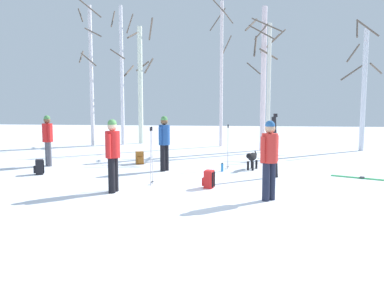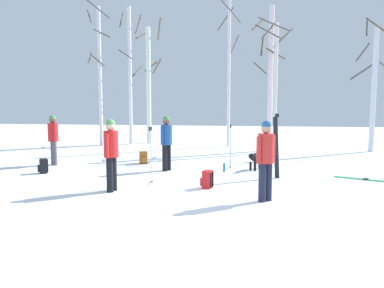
# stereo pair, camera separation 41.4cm
# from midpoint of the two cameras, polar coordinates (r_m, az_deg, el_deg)

# --- Properties ---
(ground_plane) EXTENTS (60.00, 60.00, 0.00)m
(ground_plane) POSITION_cam_midpoint_polar(r_m,az_deg,el_deg) (8.26, -1.94, -8.15)
(ground_plane) COLOR white
(person_0) EXTENTS (0.34, 0.48, 1.72)m
(person_0) POSITION_cam_midpoint_polar(r_m,az_deg,el_deg) (11.32, -2.99, 0.70)
(person_0) COLOR black
(person_0) RESTS_ON ground_plane
(person_1) EXTENTS (0.34, 0.52, 1.72)m
(person_1) POSITION_cam_midpoint_polar(r_m,az_deg,el_deg) (8.69, -11.27, -0.99)
(person_1) COLOR black
(person_1) RESTS_ON ground_plane
(person_2) EXTENTS (0.39, 0.40, 1.72)m
(person_2) POSITION_cam_midpoint_polar(r_m,az_deg,el_deg) (13.23, -20.15, 1.10)
(person_2) COLOR #4C4C56
(person_2) RESTS_ON ground_plane
(person_3) EXTENTS (0.40, 0.39, 1.72)m
(person_3) POSITION_cam_midpoint_polar(r_m,az_deg,el_deg) (7.83, 13.02, -1.77)
(person_3) COLOR #1E2338
(person_3) RESTS_ON ground_plane
(dog) EXTENTS (0.41, 0.86, 0.57)m
(dog) POSITION_cam_midpoint_polar(r_m,az_deg,el_deg) (11.68, 10.83, -2.17)
(dog) COLOR black
(dog) RESTS_ON ground_plane
(ski_pair_planted_0) EXTENTS (0.21, 0.12, 1.81)m
(ski_pair_planted_0) POSITION_cam_midpoint_polar(r_m,az_deg,el_deg) (10.48, 14.21, -0.33)
(ski_pair_planted_0) COLOR black
(ski_pair_planted_0) RESTS_ON ground_plane
(ski_pair_lying_0) EXTENTS (1.66, 0.87, 0.05)m
(ski_pair_lying_0) POSITION_cam_midpoint_polar(r_m,az_deg,el_deg) (11.16, 26.85, -5.04)
(ski_pair_lying_0) COLOR green
(ski_pair_lying_0) RESTS_ON ground_plane
(ski_poles_0) EXTENTS (0.07, 0.25, 1.43)m
(ski_poles_0) POSITION_cam_midpoint_polar(r_m,az_deg,el_deg) (11.69, 7.08, -0.24)
(ski_poles_0) COLOR #B2B2BC
(ski_poles_0) RESTS_ON ground_plane
(ski_poles_1) EXTENTS (0.07, 0.25, 1.49)m
(ski_poles_1) POSITION_cam_midpoint_polar(r_m,az_deg,el_deg) (9.32, -5.25, -1.58)
(ski_poles_1) COLOR #B2B2BC
(ski_poles_1) RESTS_ON ground_plane
(backpack_0) EXTENTS (0.34, 0.32, 0.44)m
(backpack_0) POSITION_cam_midpoint_polar(r_m,az_deg,el_deg) (11.77, -21.43, -3.27)
(backpack_0) COLOR black
(backpack_0) RESTS_ON ground_plane
(backpack_1) EXTENTS (0.32, 0.30, 0.44)m
(backpack_1) POSITION_cam_midpoint_polar(r_m,az_deg,el_deg) (9.00, 3.73, -5.60)
(backpack_1) COLOR red
(backpack_1) RESTS_ON ground_plane
(backpack_2) EXTENTS (0.32, 0.34, 0.44)m
(backpack_2) POSITION_cam_midpoint_polar(r_m,az_deg,el_deg) (12.86, -6.73, -2.15)
(backpack_2) COLOR #99591E
(backpack_2) RESTS_ON ground_plane
(water_bottle_0) EXTENTS (0.07, 0.07, 0.27)m
(water_bottle_0) POSITION_cam_midpoint_polar(r_m,az_deg,el_deg) (11.28, 6.13, -3.71)
(water_bottle_0) COLOR #1E72BF
(water_bottle_0) RESTS_ON ground_plane
(birch_tree_0) EXTENTS (1.42, 1.15, 7.23)m
(birch_tree_0) POSITION_cam_midpoint_polar(r_m,az_deg,el_deg) (19.52, -13.74, 10.77)
(birch_tree_0) COLOR silver
(birch_tree_0) RESTS_ON ground_plane
(birch_tree_1) EXTENTS (1.21, 1.22, 7.16)m
(birch_tree_1) POSITION_cam_midpoint_polar(r_m,az_deg,el_deg) (19.62, -9.11, 10.81)
(birch_tree_1) COLOR silver
(birch_tree_1) RESTS_ON ground_plane
(birch_tree_2) EXTENTS (1.58, 1.43, 6.62)m
(birch_tree_2) POSITION_cam_midpoint_polar(r_m,az_deg,el_deg) (20.09, -6.24, 9.60)
(birch_tree_2) COLOR silver
(birch_tree_2) RESTS_ON ground_plane
(birch_tree_3) EXTENTS (1.20, 1.20, 7.21)m
(birch_tree_3) POSITION_cam_midpoint_polar(r_m,az_deg,el_deg) (18.46, 6.47, 11.31)
(birch_tree_3) COLOR silver
(birch_tree_3) RESTS_ON ground_plane
(birch_tree_4) EXTENTS (1.63, 1.50, 6.44)m
(birch_tree_4) POSITION_cam_midpoint_polar(r_m,az_deg,el_deg) (16.94, 12.89, 10.37)
(birch_tree_4) COLOR silver
(birch_tree_4) RESTS_ON ground_plane
(birch_tree_5) EXTENTS (1.65, 1.64, 5.70)m
(birch_tree_5) POSITION_cam_midpoint_polar(r_m,az_deg,el_deg) (16.24, 13.60, 9.42)
(birch_tree_5) COLOR silver
(birch_tree_5) RESTS_ON ground_plane
(birch_tree_6) EXTENTS (1.70, 1.71, 5.93)m
(birch_tree_6) POSITION_cam_midpoint_polar(r_m,az_deg,el_deg) (18.13, 27.21, 8.25)
(birch_tree_6) COLOR silver
(birch_tree_6) RESTS_ON ground_plane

